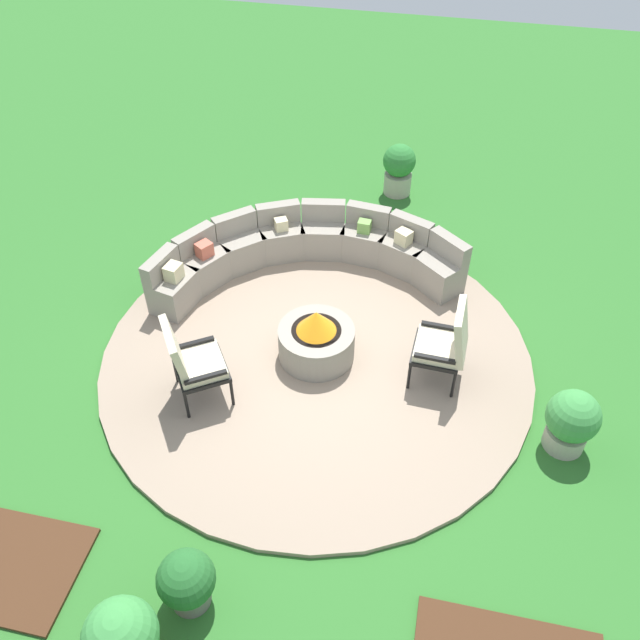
{
  "coord_description": "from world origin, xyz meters",
  "views": [
    {
      "loc": [
        1.24,
        -5.47,
        5.91
      ],
      "look_at": [
        0.0,
        0.2,
        0.45
      ],
      "focal_mm": 37.78,
      "sensor_mm": 36.0,
      "label": 1
    }
  ],
  "objects_px": {
    "potted_plant_3": "(572,420)",
    "potted_plant_2": "(399,168)",
    "fire_pit": "(316,339)",
    "lounge_chair_front_left": "(191,361)",
    "lounge_chair_front_right": "(446,342)",
    "curved_stone_bench": "(304,252)",
    "potted_plant_1": "(122,640)",
    "potted_plant_0": "(187,581)"
  },
  "relations": [
    {
      "from": "potted_plant_3",
      "to": "potted_plant_0",
      "type": "bearing_deg",
      "value": -143.41
    },
    {
      "from": "fire_pit",
      "to": "potted_plant_2",
      "type": "height_order",
      "value": "potted_plant_2"
    },
    {
      "from": "fire_pit",
      "to": "lounge_chair_front_left",
      "type": "xyz_separation_m",
      "value": [
        -1.18,
        -0.9,
        0.29
      ]
    },
    {
      "from": "potted_plant_2",
      "to": "potted_plant_3",
      "type": "relative_size",
      "value": 1.09
    },
    {
      "from": "fire_pit",
      "to": "lounge_chair_front_left",
      "type": "height_order",
      "value": "lounge_chair_front_left"
    },
    {
      "from": "curved_stone_bench",
      "to": "potted_plant_3",
      "type": "relative_size",
      "value": 5.19
    },
    {
      "from": "curved_stone_bench",
      "to": "potted_plant_3",
      "type": "bearing_deg",
      "value": -33.42
    },
    {
      "from": "lounge_chair_front_left",
      "to": "potted_plant_1",
      "type": "relative_size",
      "value": 1.32
    },
    {
      "from": "potted_plant_0",
      "to": "potted_plant_3",
      "type": "bearing_deg",
      "value": 36.59
    },
    {
      "from": "lounge_chair_front_left",
      "to": "potted_plant_3",
      "type": "distance_m",
      "value": 4.05
    },
    {
      "from": "potted_plant_0",
      "to": "potted_plant_2",
      "type": "bearing_deg",
      "value": 82.64
    },
    {
      "from": "potted_plant_2",
      "to": "fire_pit",
      "type": "bearing_deg",
      "value": -96.82
    },
    {
      "from": "fire_pit",
      "to": "curved_stone_bench",
      "type": "height_order",
      "value": "curved_stone_bench"
    },
    {
      "from": "lounge_chair_front_left",
      "to": "potted_plant_2",
      "type": "xyz_separation_m",
      "value": [
        1.65,
        4.76,
        -0.18
      ]
    },
    {
      "from": "lounge_chair_front_left",
      "to": "potted_plant_2",
      "type": "height_order",
      "value": "lounge_chair_front_left"
    },
    {
      "from": "potted_plant_0",
      "to": "potted_plant_3",
      "type": "height_order",
      "value": "potted_plant_3"
    },
    {
      "from": "lounge_chair_front_right",
      "to": "potted_plant_3",
      "type": "height_order",
      "value": "lounge_chair_front_right"
    },
    {
      "from": "lounge_chair_front_left",
      "to": "potted_plant_3",
      "type": "height_order",
      "value": "lounge_chair_front_left"
    },
    {
      "from": "fire_pit",
      "to": "curved_stone_bench",
      "type": "distance_m",
      "value": 1.63
    },
    {
      "from": "lounge_chair_front_right",
      "to": "potted_plant_0",
      "type": "bearing_deg",
      "value": 150.86
    },
    {
      "from": "fire_pit",
      "to": "potted_plant_0",
      "type": "height_order",
      "value": "fire_pit"
    },
    {
      "from": "potted_plant_2",
      "to": "potted_plant_3",
      "type": "height_order",
      "value": "potted_plant_2"
    },
    {
      "from": "fire_pit",
      "to": "potted_plant_3",
      "type": "height_order",
      "value": "potted_plant_3"
    },
    {
      "from": "fire_pit",
      "to": "lounge_chair_front_right",
      "type": "height_order",
      "value": "lounge_chair_front_right"
    },
    {
      "from": "curved_stone_bench",
      "to": "potted_plant_3",
      "type": "xyz_separation_m",
      "value": [
        3.37,
        -2.22,
        0.04
      ]
    },
    {
      "from": "fire_pit",
      "to": "potted_plant_3",
      "type": "bearing_deg",
      "value": -13.4
    },
    {
      "from": "potted_plant_0",
      "to": "potted_plant_2",
      "type": "height_order",
      "value": "potted_plant_2"
    },
    {
      "from": "curved_stone_bench",
      "to": "potted_plant_0",
      "type": "xyz_separation_m",
      "value": [
        0.08,
        -4.67,
        -0.02
      ]
    },
    {
      "from": "potted_plant_0",
      "to": "curved_stone_bench",
      "type": "bearing_deg",
      "value": 90.92
    },
    {
      "from": "potted_plant_3",
      "to": "potted_plant_2",
      "type": "bearing_deg",
      "value": 117.74
    },
    {
      "from": "curved_stone_bench",
      "to": "potted_plant_1",
      "type": "xyz_separation_m",
      "value": [
        -0.22,
        -5.27,
        0.09
      ]
    },
    {
      "from": "lounge_chair_front_right",
      "to": "potted_plant_0",
      "type": "xyz_separation_m",
      "value": [
        -1.93,
        -3.09,
        -0.27
      ]
    },
    {
      "from": "fire_pit",
      "to": "potted_plant_2",
      "type": "bearing_deg",
      "value": 83.18
    },
    {
      "from": "lounge_chair_front_left",
      "to": "lounge_chair_front_right",
      "type": "xyz_separation_m",
      "value": [
        2.67,
        0.87,
        -0.0
      ]
    },
    {
      "from": "lounge_chair_front_right",
      "to": "potted_plant_2",
      "type": "distance_m",
      "value": 4.03
    },
    {
      "from": "lounge_chair_front_right",
      "to": "potted_plant_1",
      "type": "xyz_separation_m",
      "value": [
        -2.22,
        -3.7,
        -0.16
      ]
    },
    {
      "from": "fire_pit",
      "to": "potted_plant_2",
      "type": "distance_m",
      "value": 3.89
    },
    {
      "from": "lounge_chair_front_right",
      "to": "potted_plant_2",
      "type": "height_order",
      "value": "lounge_chair_front_right"
    },
    {
      "from": "potted_plant_0",
      "to": "potted_plant_1",
      "type": "height_order",
      "value": "potted_plant_1"
    },
    {
      "from": "potted_plant_1",
      "to": "potted_plant_3",
      "type": "xyz_separation_m",
      "value": [
        3.59,
        3.05,
        -0.04
      ]
    },
    {
      "from": "fire_pit",
      "to": "potted_plant_0",
      "type": "distance_m",
      "value": 3.15
    },
    {
      "from": "potted_plant_0",
      "to": "potted_plant_2",
      "type": "relative_size",
      "value": 0.79
    }
  ]
}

